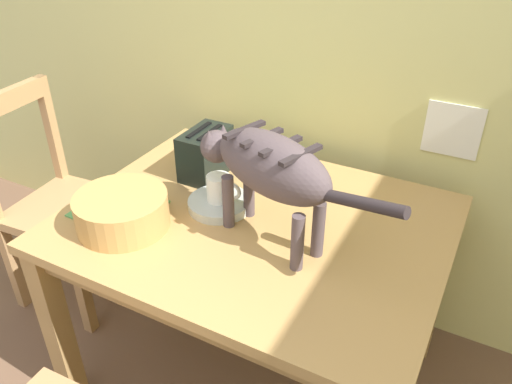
# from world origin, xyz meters

# --- Properties ---
(wall_rear) EXTENTS (4.55, 0.11, 2.50)m
(wall_rear) POSITION_xyz_m (0.00, 2.02, 1.25)
(wall_rear) COLOR #D8D281
(wall_rear) RESTS_ON ground_plane
(dining_table) EXTENTS (1.18, 0.92, 0.73)m
(dining_table) POSITION_xyz_m (0.01, 1.41, 0.64)
(dining_table) COLOR tan
(dining_table) RESTS_ON ground_plane
(cat) EXTENTS (0.68, 0.28, 0.34)m
(cat) POSITION_xyz_m (0.08, 1.34, 0.97)
(cat) COLOR #4F4244
(cat) RESTS_ON dining_table
(saucer_bowl) EXTENTS (0.21, 0.21, 0.03)m
(saucer_bowl) POSITION_xyz_m (-0.13, 1.41, 0.74)
(saucer_bowl) COLOR #B4BCB5
(saucer_bowl) RESTS_ON dining_table
(coffee_mug) EXTENTS (0.12, 0.08, 0.09)m
(coffee_mug) POSITION_xyz_m (-0.12, 1.41, 0.80)
(coffee_mug) COLOR white
(coffee_mug) RESTS_ON saucer_bowl
(magazine) EXTENTS (0.25, 0.24, 0.01)m
(magazine) POSITION_xyz_m (-0.41, 1.25, 0.73)
(magazine) COLOR #4D954E
(magazine) RESTS_ON dining_table
(book_stack) EXTENTS (0.16, 0.14, 0.05)m
(book_stack) POSITION_xyz_m (-0.19, 1.71, 0.75)
(book_stack) COLOR beige
(book_stack) RESTS_ON dining_table
(wicker_basket) EXTENTS (0.28, 0.28, 0.11)m
(wicker_basket) POSITION_xyz_m (-0.34, 1.18, 0.78)
(wicker_basket) COLOR tan
(wicker_basket) RESTS_ON dining_table
(toaster) EXTENTS (0.12, 0.20, 0.18)m
(toaster) POSITION_xyz_m (-0.28, 1.57, 0.81)
(toaster) COLOR black
(toaster) RESTS_ON dining_table
(wooden_chair_near) EXTENTS (0.45, 0.45, 0.95)m
(wooden_chair_near) POSITION_xyz_m (-0.96, 1.45, 0.47)
(wooden_chair_near) COLOR #AE8353
(wooden_chair_near) RESTS_ON ground_plane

